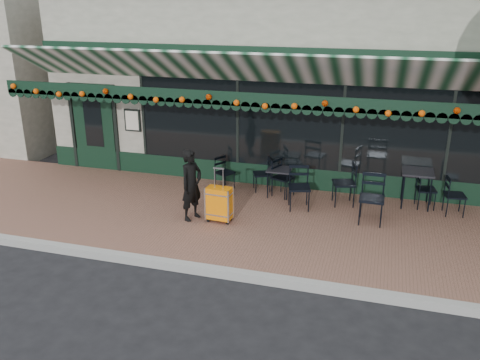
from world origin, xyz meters
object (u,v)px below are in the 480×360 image
(woman, at_px, (191,185))
(chair_solo, at_px, (225,173))
(chair_a_front, at_px, (372,199))
(chair_b_left, at_px, (262,174))
(chair_b_right, at_px, (283,178))
(chair_a_extra, at_px, (455,196))
(chair_b_front, at_px, (299,188))
(chair_a_right, at_px, (426,190))
(cafe_table_b, at_px, (280,171))
(chair_a_left, at_px, (344,184))
(suitcase, at_px, (219,204))
(cafe_table_a, at_px, (418,174))

(woman, xyz_separation_m, chair_solo, (0.11, 1.82, -0.34))
(chair_a_front, bearing_deg, chair_b_left, 155.86)
(chair_a_front, distance_m, chair_b_right, 2.15)
(chair_a_extra, height_order, chair_b_front, chair_b_front)
(woman, distance_m, chair_solo, 1.86)
(chair_a_front, bearing_deg, chair_a_right, 46.01)
(woman, relative_size, cafe_table_b, 2.26)
(cafe_table_b, distance_m, chair_solo, 1.33)
(chair_a_left, bearing_deg, woman, -75.65)
(cafe_table_b, height_order, chair_a_front, chair_a_front)
(cafe_table_b, relative_size, chair_b_right, 0.75)
(woman, relative_size, chair_b_right, 1.70)
(chair_a_right, relative_size, chair_a_extra, 0.98)
(chair_a_right, relative_size, chair_a_front, 0.80)
(suitcase, relative_size, chair_b_front, 1.21)
(woman, bearing_deg, chair_solo, 18.90)
(chair_b_right, relative_size, chair_b_front, 0.92)
(woman, distance_m, suitcase, 0.66)
(woman, bearing_deg, chair_a_left, -38.30)
(suitcase, xyz_separation_m, chair_a_extra, (4.50, 1.67, 0.03))
(cafe_table_b, bearing_deg, suitcase, -116.74)
(suitcase, xyz_separation_m, chair_solo, (-0.46, 1.80, 0.00))
(chair_a_front, relative_size, chair_b_front, 1.07)
(chair_b_left, bearing_deg, chair_a_front, 41.97)
(chair_a_right, bearing_deg, chair_a_extra, -120.63)
(cafe_table_b, bearing_deg, chair_a_extra, -0.37)
(chair_b_left, height_order, chair_solo, chair_b_left)
(woman, relative_size, cafe_table_a, 1.83)
(cafe_table_b, bearing_deg, chair_b_left, 154.38)
(chair_b_left, relative_size, chair_b_front, 0.85)
(suitcase, distance_m, chair_b_front, 1.77)
(suitcase, height_order, chair_b_right, suitcase)
(woman, relative_size, suitcase, 1.29)
(cafe_table_a, bearing_deg, woman, -155.70)
(suitcase, distance_m, chair_a_right, 4.38)
(chair_a_left, distance_m, chair_a_front, 1.01)
(cafe_table_a, xyz_separation_m, chair_a_front, (-0.87, -1.15, -0.21))
(woman, height_order, chair_a_front, woman)
(woman, xyz_separation_m, chair_b_right, (1.50, 1.72, -0.30))
(cafe_table_a, height_order, chair_solo, cafe_table_a)
(woman, distance_m, chair_a_left, 3.27)
(chair_b_front, bearing_deg, chair_b_right, 112.14)
(chair_a_front, distance_m, chair_b_front, 1.51)
(cafe_table_a, distance_m, chair_a_right, 0.37)
(cafe_table_a, distance_m, chair_a_front, 1.45)
(chair_b_right, bearing_deg, suitcase, 174.36)
(chair_b_right, xyz_separation_m, chair_b_front, (0.46, -0.62, 0.04))
(chair_a_left, xyz_separation_m, chair_b_right, (-1.34, 0.11, -0.05))
(chair_a_right, distance_m, chair_b_front, 2.68)
(chair_b_right, height_order, chair_b_front, chair_b_front)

